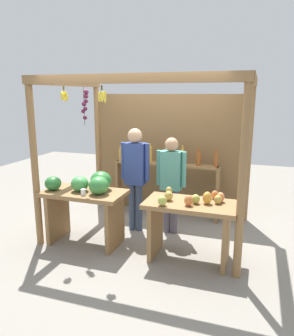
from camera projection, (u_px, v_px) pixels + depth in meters
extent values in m
plane|color=gray|center=(151.00, 230.00, 5.46)|extent=(12.00, 12.00, 0.00)
cylinder|color=olive|center=(35.00, 164.00, 4.73)|extent=(0.10, 0.10, 2.47)
cylinder|color=olive|center=(242.00, 181.00, 3.81)|extent=(0.10, 0.10, 2.47)
cylinder|color=olive|center=(98.00, 144.00, 6.55)|extent=(0.10, 0.10, 2.47)
cylinder|color=olive|center=(249.00, 153.00, 5.64)|extent=(0.10, 0.10, 2.47)
cube|color=olive|center=(126.00, 78.00, 4.01)|extent=(3.00, 0.12, 0.12)
cube|color=olive|center=(68.00, 82.00, 5.38)|extent=(0.12, 2.08, 0.12)
cube|color=olive|center=(252.00, 80.00, 4.47)|extent=(0.12, 2.08, 0.12)
cube|color=brown|center=(168.00, 155.00, 6.14)|extent=(2.90, 0.04, 2.22)
cylinder|color=brown|center=(102.00, 88.00, 4.20)|extent=(0.02, 0.02, 0.06)
ellipsoid|color=yellow|center=(105.00, 98.00, 4.21)|extent=(0.04, 0.06, 0.13)
ellipsoid|color=yellow|center=(105.00, 96.00, 4.23)|extent=(0.07, 0.07, 0.14)
ellipsoid|color=yellow|center=(103.00, 96.00, 4.24)|extent=(0.07, 0.04, 0.13)
ellipsoid|color=yellow|center=(102.00, 97.00, 4.25)|extent=(0.08, 0.06, 0.14)
ellipsoid|color=yellow|center=(100.00, 96.00, 4.25)|extent=(0.06, 0.08, 0.14)
ellipsoid|color=yellow|center=(99.00, 97.00, 4.22)|extent=(0.05, 0.06, 0.14)
ellipsoid|color=yellow|center=(101.00, 97.00, 4.20)|extent=(0.09, 0.06, 0.14)
ellipsoid|color=yellow|center=(101.00, 97.00, 4.19)|extent=(0.07, 0.04, 0.13)
ellipsoid|color=yellow|center=(103.00, 96.00, 4.19)|extent=(0.07, 0.07, 0.14)
cylinder|color=brown|center=(64.00, 88.00, 4.53)|extent=(0.02, 0.02, 0.06)
ellipsoid|color=yellow|center=(66.00, 96.00, 4.54)|extent=(0.04, 0.08, 0.14)
ellipsoid|color=yellow|center=(66.00, 97.00, 4.58)|extent=(0.06, 0.04, 0.14)
ellipsoid|color=yellow|center=(63.00, 96.00, 4.57)|extent=(0.05, 0.06, 0.14)
ellipsoid|color=yellow|center=(62.00, 96.00, 4.54)|extent=(0.06, 0.06, 0.14)
ellipsoid|color=yellow|center=(63.00, 97.00, 4.51)|extent=(0.09, 0.05, 0.14)
cylinder|color=#4C422D|center=(84.00, 106.00, 4.69)|extent=(0.01, 0.01, 0.55)
sphere|color=#511938|center=(86.00, 92.00, 4.67)|extent=(0.07, 0.07, 0.07)
sphere|color=#511938|center=(86.00, 96.00, 4.68)|extent=(0.07, 0.07, 0.07)
sphere|color=#511938|center=(86.00, 101.00, 4.69)|extent=(0.06, 0.06, 0.06)
sphere|color=#511938|center=(84.00, 104.00, 4.68)|extent=(0.07, 0.07, 0.07)
sphere|color=#511938|center=(85.00, 109.00, 4.68)|extent=(0.06, 0.06, 0.06)
sphere|color=#511938|center=(83.00, 111.00, 4.69)|extent=(0.06, 0.06, 0.06)
sphere|color=#511938|center=(85.00, 118.00, 4.75)|extent=(0.06, 0.06, 0.06)
cube|color=olive|center=(84.00, 193.00, 4.85)|extent=(1.22, 0.64, 0.06)
cube|color=olive|center=(58.00, 215.00, 5.09)|extent=(0.06, 0.58, 0.76)
cube|color=olive|center=(115.00, 223.00, 4.78)|extent=(0.06, 0.58, 0.76)
ellipsoid|color=#429347|center=(80.00, 184.00, 4.81)|extent=(0.34, 0.34, 0.23)
ellipsoid|color=#2D7533|center=(53.00, 183.00, 4.87)|extent=(0.32, 0.32, 0.21)
ellipsoid|color=#38843D|center=(99.00, 185.00, 4.67)|extent=(0.40, 0.40, 0.26)
ellipsoid|color=#2D7533|center=(101.00, 181.00, 4.88)|extent=(0.45, 0.45, 0.28)
cylinder|color=white|center=(83.00, 192.00, 4.64)|extent=(0.07, 0.07, 0.09)
cube|color=olive|center=(190.00, 205.00, 4.35)|extent=(1.22, 0.64, 0.06)
cube|color=olive|center=(155.00, 229.00, 4.59)|extent=(0.06, 0.58, 0.76)
cube|color=olive|center=(226.00, 238.00, 4.28)|extent=(0.06, 0.58, 0.76)
ellipsoid|color=#A8B24C|center=(162.00, 201.00, 4.20)|extent=(0.14, 0.14, 0.13)
ellipsoid|color=#CC7038|center=(215.00, 195.00, 4.47)|extent=(0.11, 0.11, 0.12)
ellipsoid|color=#B79E47|center=(218.00, 200.00, 4.27)|extent=(0.14, 0.14, 0.12)
ellipsoid|color=#CC7038|center=(188.00, 200.00, 4.19)|extent=(0.15, 0.15, 0.14)
ellipsoid|color=#E07F47|center=(220.00, 197.00, 4.34)|extent=(0.14, 0.14, 0.14)
ellipsoid|color=#B79E47|center=(169.00, 196.00, 4.40)|extent=(0.14, 0.14, 0.13)
ellipsoid|color=#A8B24C|center=(196.00, 199.00, 4.28)|extent=(0.12, 0.12, 0.13)
ellipsoid|color=#B79E47|center=(169.00, 191.00, 4.63)|extent=(0.13, 0.13, 0.13)
ellipsoid|color=gold|center=(207.00, 198.00, 4.26)|extent=(0.17, 0.17, 0.17)
cube|color=olive|center=(119.00, 185.00, 6.32)|extent=(0.05, 0.20, 1.00)
cube|color=olive|center=(217.00, 195.00, 5.72)|extent=(0.05, 0.20, 1.00)
cube|color=olive|center=(166.00, 164.00, 5.91)|extent=(1.88, 0.22, 0.04)
cylinder|color=gold|center=(121.00, 154.00, 6.16)|extent=(0.06, 0.06, 0.22)
cylinder|color=gold|center=(120.00, 147.00, 6.13)|extent=(0.03, 0.03, 0.06)
cylinder|color=#338C4C|center=(135.00, 155.00, 6.07)|extent=(0.06, 0.06, 0.24)
cylinder|color=#338C4C|center=(135.00, 147.00, 6.03)|extent=(0.03, 0.03, 0.06)
cylinder|color=gold|center=(150.00, 154.00, 5.97)|extent=(0.08, 0.08, 0.29)
cylinder|color=gold|center=(150.00, 145.00, 5.93)|extent=(0.03, 0.03, 0.06)
cylinder|color=gold|center=(166.00, 157.00, 5.88)|extent=(0.08, 0.08, 0.23)
cylinder|color=gold|center=(166.00, 149.00, 5.85)|extent=(0.03, 0.03, 0.06)
cylinder|color=gold|center=(183.00, 157.00, 5.78)|extent=(0.06, 0.06, 0.28)
cylinder|color=gold|center=(183.00, 147.00, 5.74)|extent=(0.03, 0.03, 0.06)
cylinder|color=#994C1E|center=(199.00, 158.00, 5.69)|extent=(0.08, 0.08, 0.25)
cylinder|color=#994C1E|center=(199.00, 150.00, 5.66)|extent=(0.04, 0.04, 0.06)
cylinder|color=#994C1E|center=(216.00, 160.00, 5.60)|extent=(0.07, 0.07, 0.24)
cylinder|color=#994C1E|center=(216.00, 151.00, 5.57)|extent=(0.03, 0.03, 0.06)
cylinder|color=#354461|center=(132.00, 207.00, 5.42)|extent=(0.11, 0.11, 0.80)
cylinder|color=#354461|center=(139.00, 207.00, 5.39)|extent=(0.11, 0.11, 0.80)
cube|color=#2D428C|center=(135.00, 164.00, 5.24)|extent=(0.32, 0.19, 0.67)
cylinder|color=#2D428C|center=(124.00, 161.00, 5.30)|extent=(0.08, 0.08, 0.60)
cylinder|color=#2D428C|center=(147.00, 162.00, 5.17)|extent=(0.08, 0.08, 0.60)
sphere|color=tan|center=(135.00, 136.00, 5.14)|extent=(0.23, 0.23, 0.23)
cylinder|color=#534D5C|center=(167.00, 211.00, 5.33)|extent=(0.11, 0.11, 0.73)
cylinder|color=#534D5C|center=(174.00, 211.00, 5.29)|extent=(0.11, 0.11, 0.73)
cube|color=teal|center=(171.00, 170.00, 5.16)|extent=(0.32, 0.19, 0.62)
cylinder|color=teal|center=(159.00, 168.00, 5.22)|extent=(0.08, 0.08, 0.56)
cylinder|color=teal|center=(184.00, 170.00, 5.09)|extent=(0.08, 0.08, 0.56)
sphere|color=tan|center=(172.00, 144.00, 5.07)|extent=(0.21, 0.21, 0.21)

